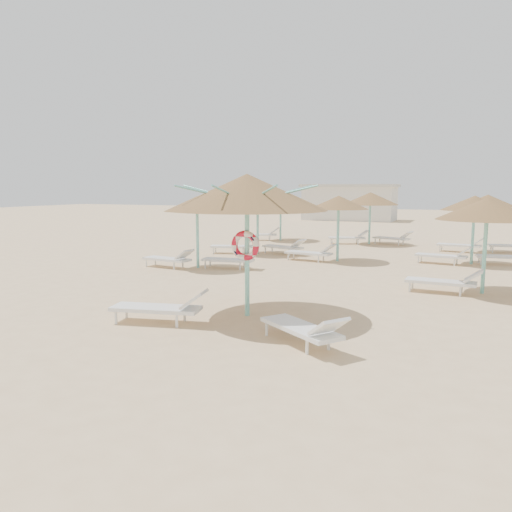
% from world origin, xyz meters
% --- Properties ---
extents(ground, '(120.00, 120.00, 0.00)m').
position_xyz_m(ground, '(0.00, 0.00, 0.00)').
color(ground, '#DEBA87').
rests_on(ground, ground).
extents(main_palapa, '(3.67, 3.67, 3.29)m').
position_xyz_m(main_palapa, '(-0.45, -0.02, 2.86)').
color(main_palapa, '#78D0C5').
rests_on(main_palapa, ground).
extents(lounger_main_a, '(2.20, 1.07, 0.77)m').
position_xyz_m(lounger_main_a, '(-1.89, -1.38, 0.37)').
color(lounger_main_a, white).
rests_on(lounger_main_a, ground).
extents(lounger_main_b, '(2.01, 1.67, 0.74)m').
position_xyz_m(lounger_main_b, '(1.48, -1.66, 0.35)').
color(lounger_main_b, white).
rests_on(lounger_main_b, ground).
extents(palapa_field, '(19.25, 14.05, 2.72)m').
position_xyz_m(palapa_field, '(0.60, 10.55, 2.28)').
color(palapa_field, '#78D0C5').
rests_on(palapa_field, ground).
extents(service_hut, '(8.40, 4.40, 3.25)m').
position_xyz_m(service_hut, '(-6.00, 35.00, 1.64)').
color(service_hut, silver).
rests_on(service_hut, ground).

